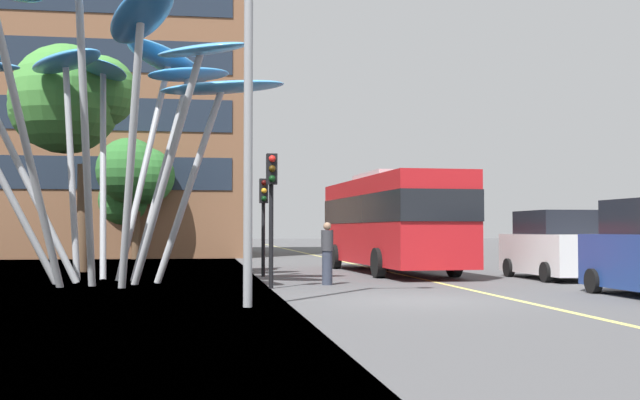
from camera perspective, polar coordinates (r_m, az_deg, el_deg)
ground at (r=17.39m, az=5.02°, el=-7.36°), size 120.00×240.00×0.10m
red_bus at (r=28.51m, az=5.09°, el=-1.30°), size 3.20×10.79×3.57m
leaf_sculpture at (r=24.12m, az=-15.92°, el=9.32°), size 11.48×12.01×8.34m
traffic_light_kerb_near at (r=20.75m, az=-3.50°, el=0.67°), size 0.28×0.42×3.52m
traffic_light_kerb_far at (r=26.09m, az=-4.07°, el=-0.39°), size 0.28×0.42×3.21m
traffic_light_island_mid at (r=30.43m, az=-5.25°, el=-0.53°), size 0.28×0.42×3.29m
car_parked_mid at (r=25.75m, az=16.46°, el=-3.25°), size 2.02×4.59×2.13m
street_lamp at (r=16.31m, az=-3.84°, el=11.44°), size 1.78×0.44×8.52m
tree_pavement_near at (r=30.47m, az=-17.67°, el=6.85°), size 4.58×3.98×8.27m
tree_pavement_far at (r=42.62m, az=-13.27°, el=1.50°), size 4.19×4.77×6.31m
pedestrian at (r=22.13m, az=0.52°, el=-3.85°), size 0.34×0.34×1.75m
backdrop_building at (r=52.15m, az=-20.07°, el=10.13°), size 25.45×14.06×25.04m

